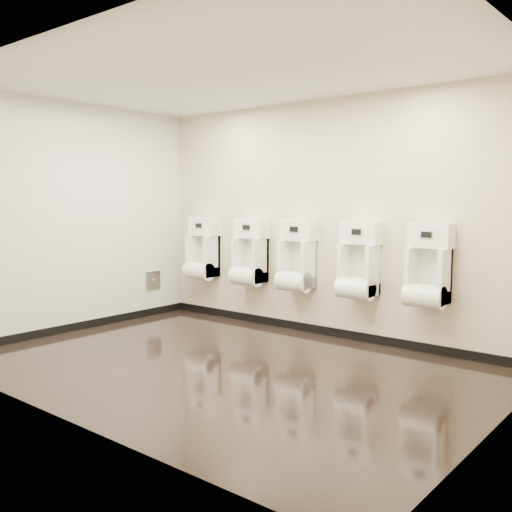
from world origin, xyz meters
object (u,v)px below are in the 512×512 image
(urinal_2, at_px, (297,261))
(urinal_3, at_px, (359,266))
(urinal_0, at_px, (202,253))
(urinal_4, at_px, (428,272))
(urinal_1, at_px, (249,257))
(access_panel, at_px, (153,280))

(urinal_2, height_order, urinal_3, same)
(urinal_0, distance_m, urinal_2, 1.60)
(urinal_0, relative_size, urinal_4, 1.00)
(urinal_1, height_order, urinal_3, same)
(access_panel, relative_size, urinal_3, 0.29)
(urinal_0, bearing_deg, urinal_3, 0.00)
(urinal_0, xyz_separation_m, urinal_4, (3.25, 0.00, 0.00))
(urinal_1, xyz_separation_m, urinal_3, (1.59, 0.00, 0.00))
(urinal_0, distance_m, urinal_3, 2.45)
(access_panel, relative_size, urinal_1, 0.29)
(urinal_2, height_order, urinal_4, same)
(urinal_0, xyz_separation_m, urinal_3, (2.45, 0.00, 0.00))
(urinal_3, bearing_deg, urinal_4, 0.00)
(access_panel, height_order, urinal_2, urinal_2)
(urinal_2, bearing_deg, urinal_1, 180.00)
(access_panel, relative_size, urinal_4, 0.29)
(urinal_3, relative_size, urinal_4, 1.00)
(urinal_0, relative_size, urinal_1, 1.00)
(access_panel, bearing_deg, urinal_3, 7.48)
(urinal_2, distance_m, urinal_4, 1.65)
(urinal_3, xyz_separation_m, urinal_4, (0.80, 0.00, 0.00))
(urinal_0, height_order, urinal_4, same)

